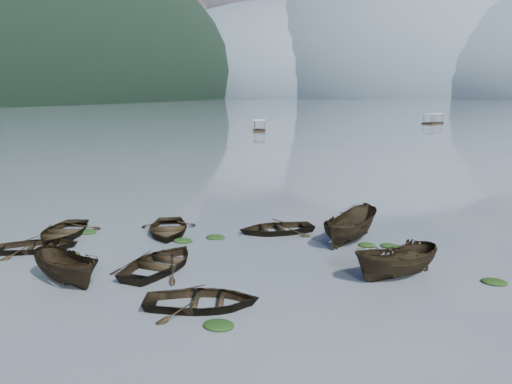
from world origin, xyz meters
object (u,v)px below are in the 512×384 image
(rowboat_3, at_px, (161,269))
(pontoon_centre, at_px, (433,124))
(pontoon_left, at_px, (259,131))
(rowboat_0, at_px, (63,236))

(rowboat_3, bearing_deg, pontoon_centre, -92.02)
(rowboat_3, bearing_deg, pontoon_left, -70.71)
(rowboat_0, xyz_separation_m, pontoon_left, (-13.82, 76.88, 0.00))
(pontoon_left, height_order, pontoon_centre, pontoon_centre)
(rowboat_3, relative_size, pontoon_left, 0.78)
(rowboat_3, distance_m, pontoon_left, 82.56)
(rowboat_0, bearing_deg, rowboat_3, -38.03)
(rowboat_3, height_order, pontoon_left, pontoon_left)
(rowboat_0, height_order, rowboat_3, rowboat_3)
(rowboat_0, distance_m, pontoon_centre, 117.52)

